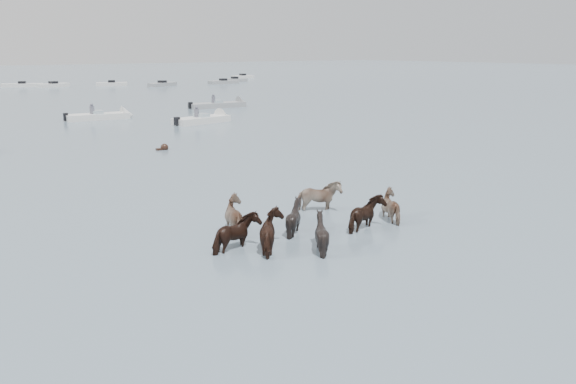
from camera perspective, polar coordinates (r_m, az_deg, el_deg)
ground at (r=17.32m, az=-2.15°, el=-4.31°), size 400.00×400.00×0.00m
pony_herd at (r=17.32m, az=1.69°, el=-2.96°), size 7.18×4.42×1.37m
swimming_pony at (r=32.60m, az=-12.48°, el=4.39°), size 0.72×0.44×0.44m
motorboat_c at (r=48.29m, az=-17.84°, el=7.33°), size 5.53×2.29×1.92m
motorboat_d at (r=44.42m, az=-7.99°, el=7.32°), size 5.28×2.41×1.92m
motorboat_e at (r=55.86m, az=-6.43°, el=8.78°), size 6.19×2.21×1.92m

